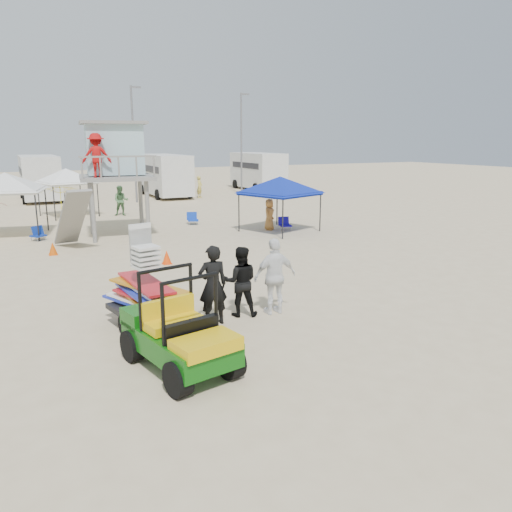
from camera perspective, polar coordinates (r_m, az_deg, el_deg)
name	(u,v)px	position (r m, az deg, el deg)	size (l,w,h in m)	color
ground	(297,344)	(11.15, 4.71, -9.94)	(140.00, 140.00, 0.00)	beige
utility_cart	(178,326)	(9.70, -8.87, -7.93)	(1.74, 2.74, 1.93)	#0C520D
surf_trailer	(147,293)	(11.83, -12.35, -4.15)	(1.68, 2.55, 2.23)	black
man_left	(213,285)	(11.98, -4.97, -3.34)	(0.71, 0.47, 1.95)	black
man_mid	(241,281)	(12.54, -1.78, -2.92)	(0.87, 0.68, 1.79)	black
man_right	(275,276)	(12.68, 2.18, -2.34)	(1.15, 0.48, 1.96)	white
lifeguard_tower	(112,154)	(23.74, -16.10, 11.18)	(3.51, 3.51, 5.05)	gray
canopy_blue	(280,179)	(24.17, 2.76, 8.73)	(3.79, 3.79, 3.07)	black
canopy_white_a	(5,176)	(25.33, -26.79, 8.19)	(3.54, 3.54, 3.34)	black
canopy_white_c	(66,171)	(31.10, -20.90, 9.07)	(3.26, 3.26, 3.18)	black
umbrella_b	(62,203)	(29.72, -21.31, 5.70)	(2.14, 2.18, 1.97)	yellow
cone_near	(167,257)	(18.21, -10.17, -0.13)	(0.34, 0.34, 0.50)	#F83F07
cone_far	(53,249)	(20.90, -22.21, 0.79)	(0.34, 0.34, 0.50)	#D64E06
beach_chair_a	(38,233)	(24.24, -23.66, 2.39)	(0.73, 0.83, 0.64)	navy
beach_chair_b	(285,223)	(24.88, 3.29, 3.73)	(0.65, 0.71, 0.64)	#180D93
beach_chair_c	(193,218)	(26.70, -7.26, 4.29)	(0.67, 0.74, 0.64)	#1036AF
rv_mid_left	(40,176)	(40.37, -23.50, 8.40)	(2.65, 6.50, 3.25)	silver
rv_mid_right	(165,173)	(40.44, -10.41, 9.27)	(2.64, 7.00, 3.25)	silver
rv_far_right	(258,170)	(45.17, 0.20, 9.86)	(2.64, 6.60, 3.25)	silver
light_pole_left	(134,145)	(36.70, -13.78, 12.18)	(0.14, 0.14, 8.00)	slate
light_pole_right	(241,145)	(41.09, -1.68, 12.60)	(0.14, 0.14, 8.00)	slate
distant_beachgoers	(97,209)	(27.74, -17.73, 5.17)	(18.91, 15.79, 1.77)	#335C9B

